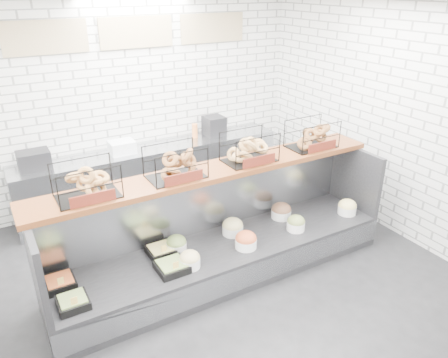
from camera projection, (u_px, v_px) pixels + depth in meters
ground at (237, 287)px, 4.93m from camera, size 5.50×5.50×0.00m
room_shell at (210, 96)px, 4.55m from camera, size 5.02×5.51×3.01m
display_case at (222, 248)px, 5.06m from camera, size 4.00×0.90×1.20m
bagel_shelf at (214, 159)px, 4.76m from camera, size 4.10×0.50×0.40m
prep_counter at (153, 174)px, 6.64m from camera, size 4.00×0.60×1.20m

